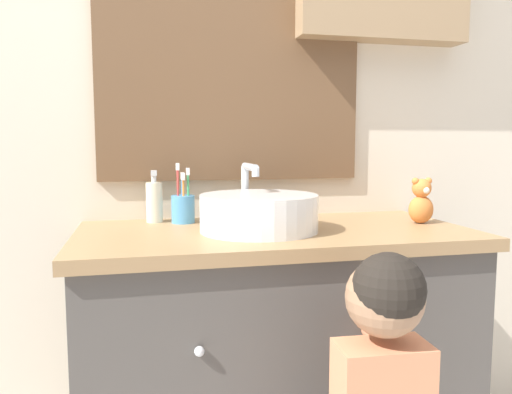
{
  "coord_description": "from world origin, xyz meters",
  "views": [
    {
      "loc": [
        -0.37,
        -1.04,
        1.06
      ],
      "look_at": [
        -0.07,
        0.28,
        0.92
      ],
      "focal_mm": 35.0,
      "sensor_mm": 36.0,
      "label": 1
    }
  ],
  "objects_px": {
    "sink_basin": "(259,212)",
    "teddy_bear": "(421,202)",
    "soap_dispenser": "(154,201)",
    "toothbrush_holder": "(183,207)"
  },
  "relations": [
    {
      "from": "soap_dispenser",
      "to": "toothbrush_holder",
      "type": "bearing_deg",
      "value": -21.26
    },
    {
      "from": "toothbrush_holder",
      "to": "teddy_bear",
      "type": "distance_m",
      "value": 0.73
    },
    {
      "from": "soap_dispenser",
      "to": "teddy_bear",
      "type": "distance_m",
      "value": 0.83
    },
    {
      "from": "sink_basin",
      "to": "soap_dispenser",
      "type": "bearing_deg",
      "value": 141.69
    },
    {
      "from": "sink_basin",
      "to": "soap_dispenser",
      "type": "relative_size",
      "value": 2.36
    },
    {
      "from": "toothbrush_holder",
      "to": "soap_dispenser",
      "type": "bearing_deg",
      "value": 158.74
    },
    {
      "from": "sink_basin",
      "to": "toothbrush_holder",
      "type": "bearing_deg",
      "value": 136.0
    },
    {
      "from": "sink_basin",
      "to": "toothbrush_holder",
      "type": "relative_size",
      "value": 2.07
    },
    {
      "from": "toothbrush_holder",
      "to": "soap_dispenser",
      "type": "distance_m",
      "value": 0.09
    },
    {
      "from": "sink_basin",
      "to": "teddy_bear",
      "type": "bearing_deg",
      "value": 1.62
    }
  ]
}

